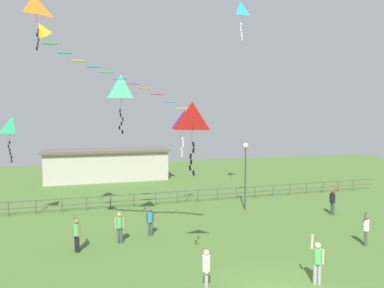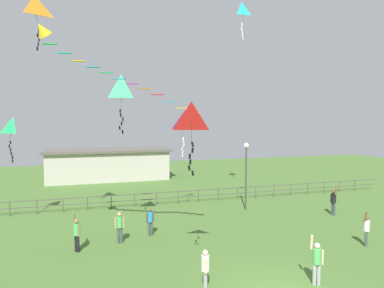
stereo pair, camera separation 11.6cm
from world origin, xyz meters
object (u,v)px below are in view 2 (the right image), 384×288
person_3 (366,228)px  lamppost (246,162)px  kite_0 (13,128)px  kite_2 (241,12)px  person_6 (77,232)px  kite_5 (185,122)px  kite_3 (121,90)px  person_4 (334,200)px  streamer_kite (60,40)px  person_2 (150,220)px  person_5 (205,268)px  person_1 (317,260)px  kite_1 (191,120)px  kite_4 (35,10)px  person_0 (120,225)px

person_3 → lamppost: bearing=109.3°
kite_0 → kite_2: kite_2 is taller
lamppost → person_6: (-10.95, -4.54, -2.44)m
kite_0 → kite_5: size_ratio=0.87×
person_3 → kite_3: bearing=156.2°
person_4 → kite_0: size_ratio=0.74×
lamppost → streamer_kite: size_ratio=0.63×
person_3 → kite_3: kite_3 is taller
person_2 → person_4: size_ratio=0.77×
kite_3 → kite_2: bearing=30.7°
person_2 → kite_2: size_ratio=0.54×
lamppost → person_5: bearing=-122.8°
lamppost → person_4: lamppost is taller
kite_5 → lamppost: bearing=-2.5°
person_1 → person_4: size_ratio=0.97×
person_2 → kite_1: kite_1 is taller
person_3 → kite_0: bearing=152.8°
person_6 → kite_2: 19.30m
person_1 → kite_2: size_ratio=0.67×
lamppost → person_3: lamppost is taller
person_2 → person_3: size_ratio=0.86×
kite_4 → kite_5: size_ratio=0.90×
person_3 → kite_4: kite_4 is taller
kite_2 → kite_4: kite_2 is taller
kite_1 → kite_3: 6.66m
person_3 → kite_5: bearing=131.3°
kite_1 → kite_0: bearing=128.6°
lamppost → kite_0: (-14.62, 1.05, 2.39)m
lamppost → person_5: lamppost is taller
person_0 → kite_2: 17.93m
person_3 → kite_4: 19.95m
person_5 → person_6: person_6 is taller
lamppost → person_3: size_ratio=2.64×
person_2 → kite_5: (2.93, 3.53, 5.26)m
person_4 → lamppost: bearing=149.7°
person_3 → person_6: person_6 is taller
kite_5 → kite_2: bearing=26.6°
person_6 → kite_1: 8.18m
lamppost → streamer_kite: streamer_kite is taller
person_0 → kite_4: size_ratio=0.58×
lamppost → kite_1: (-6.61, -9.00, 2.88)m
person_0 → streamer_kite: bearing=-154.0°
person_3 → kite_4: size_ratio=0.64×
kite_5 → person_4: bearing=-18.4°
person_1 → person_4: person_4 is taller
person_0 → person_2: bearing=20.9°
kite_4 → kite_5: (8.51, 2.12, -5.70)m
kite_0 → kite_5: bearing=-4.8°
person_1 → person_6: size_ratio=1.03×
kite_5 → kite_4: bearing=-166.0°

